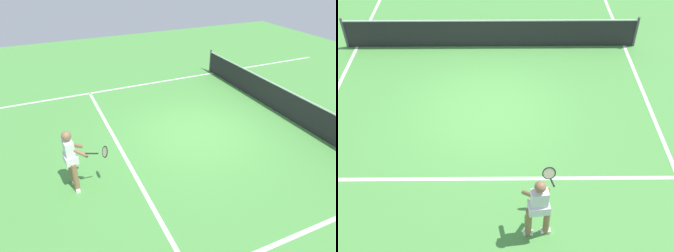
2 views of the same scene
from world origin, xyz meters
The scene contains 5 objects.
ground_plane centered at (0.00, 0.00, 0.00)m, with size 26.75×26.75×0.00m, color #4C9342.
service_line_marking centered at (0.00, -2.54, 0.00)m, with size 8.81×0.10×0.01m, color white.
sideline_right_marking centered at (4.40, 0.00, 0.00)m, with size 0.10×18.58×0.01m, color white.
court_net centered at (0.00, 3.23, 0.48)m, with size 9.49×0.08×1.03m.
tennis_player centered at (1.07, -3.96, 0.85)m, with size 0.73×0.99×1.55m.
Camera 2 is at (0.40, -8.93, 7.32)m, focal length 45.18 mm.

